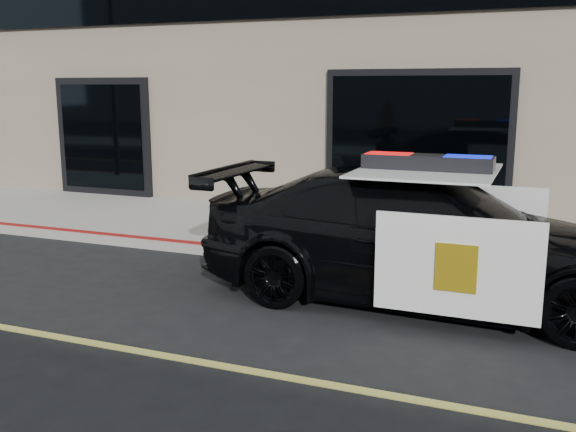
% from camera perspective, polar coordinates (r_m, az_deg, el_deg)
% --- Properties ---
extents(ground, '(120.00, 120.00, 0.00)m').
position_cam_1_polar(ground, '(5.70, 7.82, -15.36)').
color(ground, black).
rests_on(ground, ground).
extents(sidewalk_n, '(60.00, 3.50, 0.15)m').
position_cam_1_polar(sidewalk_n, '(10.57, 14.71, -2.53)').
color(sidewalk_n, gray).
rests_on(sidewalk_n, ground).
extents(police_car, '(2.49, 5.44, 1.78)m').
position_cam_1_polar(police_car, '(7.88, 12.05, -1.73)').
color(police_car, black).
rests_on(police_car, ground).
extents(fire_hydrant, '(0.39, 0.55, 0.87)m').
position_cam_1_polar(fire_hydrant, '(10.57, -3.59, 0.52)').
color(fire_hydrant, silver).
rests_on(fire_hydrant, sidewalk_n).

